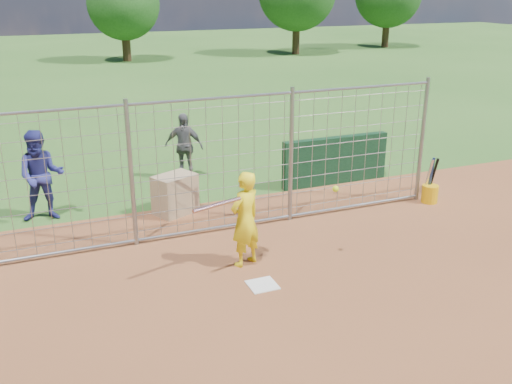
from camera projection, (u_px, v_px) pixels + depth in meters
name	position (u px, v px, depth m)	size (l,w,h in m)	color
ground	(258.00, 280.00, 8.90)	(100.00, 100.00, 0.00)	#2D591E
home_plate	(262.00, 285.00, 8.73)	(0.43, 0.43, 0.02)	silver
dugout_wall	(335.00, 160.00, 13.05)	(2.60, 0.20, 1.10)	#11381E
batter	(245.00, 219.00, 9.13)	(0.58, 0.38, 1.60)	yellow
bystander_a	(41.00, 176.00, 10.90)	(0.87, 0.68, 1.79)	navy
bystander_b	(184.00, 146.00, 13.30)	(0.92, 0.38, 1.57)	#56575B
equipment_bin	(175.00, 194.00, 11.37)	(0.80, 0.55, 0.80)	tan
equipment_in_play	(247.00, 201.00, 8.66)	(2.39, 0.40, 0.14)	silver
bucket_with_bats	(430.00, 191.00, 12.00)	(0.34, 0.35, 0.98)	#E7AB0C
backstop_fence	(215.00, 167.00, 10.21)	(9.08, 0.08, 2.60)	gray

